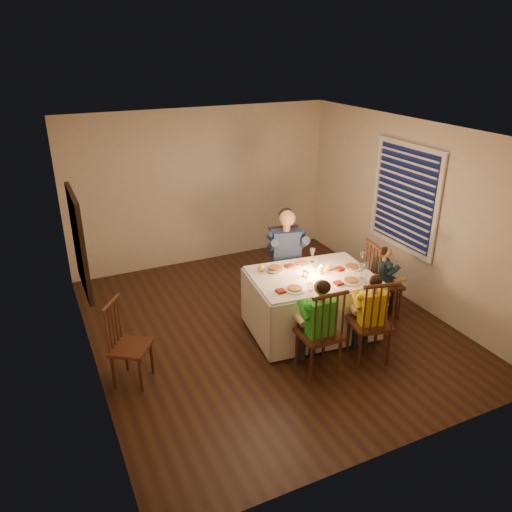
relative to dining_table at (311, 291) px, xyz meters
name	(u,v)px	position (x,y,z in m)	size (l,w,h in m)	color
ground	(268,326)	(-0.46, 0.32, -0.58)	(5.00, 5.00, 0.00)	black
wall_left	(82,269)	(-2.71, 0.32, 0.72)	(0.02, 5.00, 2.60)	beige
wall_right	(410,212)	(1.79, 0.32, 0.72)	(0.02, 5.00, 2.60)	beige
wall_back	(202,187)	(-0.46, 2.82, 0.72)	(4.50, 0.02, 2.60)	beige
ceiling	(270,132)	(-0.46, 0.32, 2.02)	(5.00, 5.00, 0.00)	white
dining_table	(311,291)	(0.00, 0.00, 0.00)	(1.67, 1.29, 0.78)	white
chair_adult	(285,300)	(0.10, 0.88, -0.58)	(0.46, 0.43, 1.11)	#3C1D10
chair_near_left	(317,370)	(-0.37, -0.79, -0.58)	(0.46, 0.43, 1.11)	#3C1D10
chair_near_right	(366,358)	(0.30, -0.85, -0.58)	(0.46, 0.43, 1.11)	#3C1D10
chair_end	(379,315)	(1.10, -0.08, -0.58)	(0.46, 0.43, 1.11)	#3C1D10
chair_extra	(135,380)	(-2.36, -0.08, -0.58)	(0.42, 0.40, 1.01)	#3C1D10
adult	(285,300)	(0.10, 0.88, -0.58)	(0.55, 0.51, 1.41)	navy
child_green	(317,370)	(-0.37, -0.79, -0.58)	(0.42, 0.38, 1.18)	green
child_yellow	(366,358)	(0.30, -0.85, -0.58)	(0.39, 0.36, 1.14)	yellow
child_teal	(379,315)	(1.10, -0.08, -0.58)	(0.34, 0.31, 1.04)	#1A3441
setting_adult	(302,265)	(0.03, 0.32, 0.24)	(0.26, 0.26, 0.02)	white
setting_green	(295,289)	(-0.41, -0.26, 0.24)	(0.26, 0.26, 0.02)	white
setting_yellow	(351,281)	(0.34, -0.38, 0.24)	(0.26, 0.26, 0.02)	white
setting_teal	(352,267)	(0.58, -0.04, 0.24)	(0.26, 0.26, 0.02)	white
candle_left	(305,273)	(-0.10, 0.01, 0.28)	(0.06, 0.06, 0.10)	silver
candle_right	(320,270)	(0.11, -0.01, 0.28)	(0.06, 0.06, 0.10)	silver
squash	(261,268)	(-0.54, 0.39, 0.28)	(0.09, 0.09, 0.09)	#F9FF43
orange_fruit	(328,268)	(0.25, 0.03, 0.27)	(0.08, 0.08, 0.08)	#FF9F15
serving_bowl	(275,270)	(-0.39, 0.29, 0.26)	(0.21, 0.21, 0.05)	white
wall_mirror	(79,242)	(-2.68, 0.62, 0.92)	(0.06, 0.95, 1.15)	black
window_blinds	(404,197)	(1.74, 0.42, 0.92)	(0.07, 1.34, 1.54)	#0D1437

